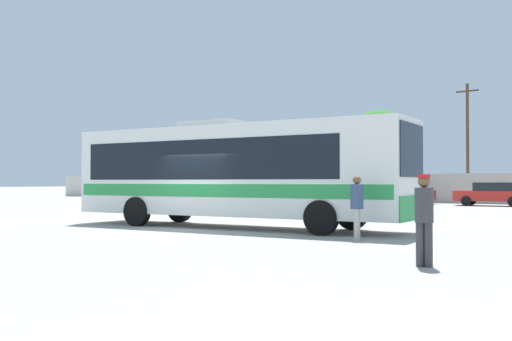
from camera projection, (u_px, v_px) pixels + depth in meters
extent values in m
plane|color=#A3A099|center=(319.00, 215.00, 27.97)|extent=(300.00, 300.00, 0.00)
cube|color=beige|center=(428.00, 188.00, 44.61)|extent=(80.00, 0.30, 2.20)
cube|color=white|center=(235.00, 171.00, 20.30)|extent=(12.29, 2.64, 3.03)
cube|color=black|center=(220.00, 161.00, 20.62)|extent=(10.08, 2.65, 1.33)
cube|color=green|center=(235.00, 190.00, 20.29)|extent=(12.05, 2.66, 0.42)
cube|color=#19212D|center=(412.00, 150.00, 17.16)|extent=(0.06, 2.30, 1.58)
cube|color=green|center=(412.00, 208.00, 17.12)|extent=(0.08, 2.50, 0.73)
cube|color=#B2B2B2|center=(213.00, 125.00, 20.80)|extent=(2.21, 1.42, 0.24)
cylinder|color=black|center=(352.00, 214.00, 19.37)|extent=(1.04, 0.31, 1.04)
cylinder|color=black|center=(321.00, 218.00, 17.27)|extent=(1.04, 0.31, 1.04)
cylinder|color=black|center=(180.00, 209.00, 23.05)|extent=(1.04, 0.31, 1.04)
cylinder|color=black|center=(137.00, 211.00, 20.95)|extent=(1.04, 0.31, 1.04)
cylinder|color=#B7B2A8|center=(357.00, 224.00, 15.94)|extent=(0.16, 0.16, 0.84)
cylinder|color=#B7B2A8|center=(357.00, 225.00, 15.79)|extent=(0.16, 0.16, 0.84)
cylinder|color=#33476B|center=(357.00, 197.00, 15.88)|extent=(0.43, 0.43, 0.67)
sphere|color=brown|center=(357.00, 180.00, 15.89)|extent=(0.23, 0.23, 0.23)
cylinder|color=#38383D|center=(429.00, 245.00, 10.86)|extent=(0.15, 0.15, 0.82)
cylinder|color=#38383D|center=(420.00, 244.00, 10.93)|extent=(0.15, 0.15, 0.82)
cylinder|color=#38383D|center=(424.00, 205.00, 10.91)|extent=(0.38, 0.38, 0.65)
sphere|color=brown|center=(424.00, 182.00, 10.92)|extent=(0.22, 0.22, 0.22)
cylinder|color=red|center=(424.00, 176.00, 10.92)|extent=(0.23, 0.23, 0.07)
cube|color=#B7BABF|center=(254.00, 193.00, 48.79)|extent=(4.63, 2.17, 0.65)
cube|color=black|center=(256.00, 186.00, 48.71)|extent=(2.60, 1.86, 0.53)
cylinder|color=black|center=(234.00, 197.00, 48.62)|extent=(0.66, 0.27, 0.64)
cylinder|color=black|center=(244.00, 197.00, 50.20)|extent=(0.66, 0.27, 0.64)
cylinder|color=black|center=(264.00, 197.00, 47.38)|extent=(0.66, 0.27, 0.64)
cylinder|color=black|center=(274.00, 197.00, 48.96)|extent=(0.66, 0.27, 0.64)
cube|color=red|center=(325.00, 194.00, 44.71)|extent=(4.24, 1.94, 0.64)
cube|color=black|center=(323.00, 186.00, 44.82)|extent=(2.35, 1.73, 0.53)
cylinder|color=black|center=(346.00, 198.00, 44.83)|extent=(0.65, 0.24, 0.64)
cylinder|color=black|center=(337.00, 199.00, 43.30)|extent=(0.65, 0.24, 0.64)
cylinder|color=black|center=(314.00, 198.00, 46.11)|extent=(0.65, 0.24, 0.64)
cylinder|color=black|center=(305.00, 198.00, 44.57)|extent=(0.65, 0.24, 0.64)
cube|color=maroon|center=(403.00, 195.00, 42.45)|extent=(4.35, 1.83, 0.66)
cube|color=black|center=(406.00, 186.00, 42.35)|extent=(2.40, 1.67, 0.54)
cylinder|color=black|center=(381.00, 199.00, 42.37)|extent=(0.64, 0.23, 0.64)
cylinder|color=black|center=(389.00, 199.00, 43.88)|extent=(0.64, 0.23, 0.64)
cylinder|color=black|center=(418.00, 200.00, 40.99)|extent=(0.64, 0.23, 0.64)
cylinder|color=black|center=(425.00, 199.00, 42.51)|extent=(0.64, 0.23, 0.64)
cube|color=red|center=(491.00, 196.00, 38.53)|extent=(4.60, 1.87, 0.67)
cube|color=black|center=(495.00, 187.00, 38.43)|extent=(2.54, 1.70, 0.55)
cylinder|color=black|center=(466.00, 201.00, 38.48)|extent=(0.64, 0.23, 0.64)
cylinder|color=black|center=(471.00, 200.00, 40.00)|extent=(0.64, 0.23, 0.64)
cylinder|color=#4C3823|center=(468.00, 143.00, 46.84)|extent=(0.24, 0.24, 9.44)
cube|color=#473321|center=(467.00, 91.00, 46.92)|extent=(1.80, 0.40, 0.12)
cylinder|color=brown|center=(302.00, 183.00, 55.66)|extent=(0.32, 0.32, 2.88)
ellipsoid|color=#2D6628|center=(302.00, 150.00, 55.72)|extent=(5.06, 5.06, 4.30)
cylinder|color=brown|center=(380.00, 180.00, 53.12)|extent=(0.32, 0.32, 3.59)
ellipsoid|color=#38752D|center=(379.00, 137.00, 53.19)|extent=(5.80, 5.80, 4.93)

